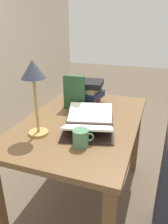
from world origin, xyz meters
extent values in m
plane|color=brown|center=(0.00, 0.00, 0.00)|extent=(12.00, 12.00, 0.00)
cube|color=brown|center=(0.00, 0.00, 0.73)|extent=(1.22, 0.79, 0.03)
cube|color=brown|center=(0.56, -0.34, 0.36)|extent=(0.06, 0.06, 0.71)
cube|color=brown|center=(0.56, 0.34, 0.36)|extent=(0.06, 0.06, 0.71)
cube|color=black|center=(-0.08, -0.08, 0.76)|extent=(0.10, 0.31, 0.02)
cube|color=black|center=(-0.21, -0.11, 0.75)|extent=(0.31, 0.37, 0.01)
cube|color=black|center=(0.04, -0.05, 0.75)|extent=(0.31, 0.37, 0.01)
cube|color=white|center=(-0.19, -0.11, 0.79)|extent=(0.28, 0.35, 0.08)
cube|color=white|center=(0.03, -0.05, 0.79)|extent=(0.28, 0.35, 0.08)
cube|color=maroon|center=(0.34, 0.09, 0.77)|extent=(0.18, 0.26, 0.05)
cube|color=#1E284C|center=(0.34, 0.09, 0.83)|extent=(0.25, 0.30, 0.05)
cube|color=tan|center=(0.34, 0.09, 0.87)|extent=(0.21, 0.25, 0.04)
cube|color=black|center=(0.34, 0.09, 0.92)|extent=(0.25, 0.31, 0.05)
cube|color=#234C2D|center=(0.16, 0.12, 0.88)|extent=(0.04, 0.17, 0.27)
cylinder|color=tan|center=(-0.30, 0.18, 0.75)|extent=(0.12, 0.12, 0.02)
cylinder|color=tan|center=(-0.30, 0.18, 0.93)|extent=(0.02, 0.02, 0.34)
cone|color=#333847|center=(-0.30, 0.18, 1.15)|extent=(0.14, 0.14, 0.10)
cylinder|color=#4C7F5B|center=(-0.34, -0.11, 0.80)|extent=(0.09, 0.09, 0.10)
torus|color=#4C7F5B|center=(-0.31, -0.16, 0.80)|extent=(0.03, 0.05, 0.05)
camera|label=1|loc=(-1.34, -0.49, 1.40)|focal=35.00mm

